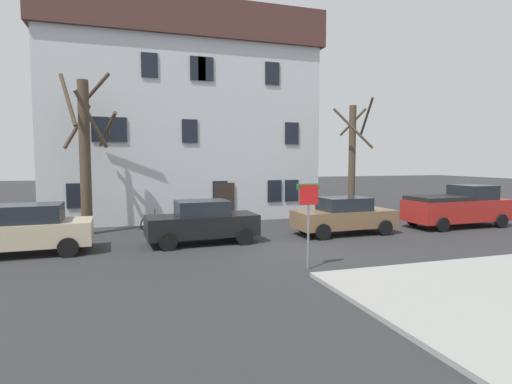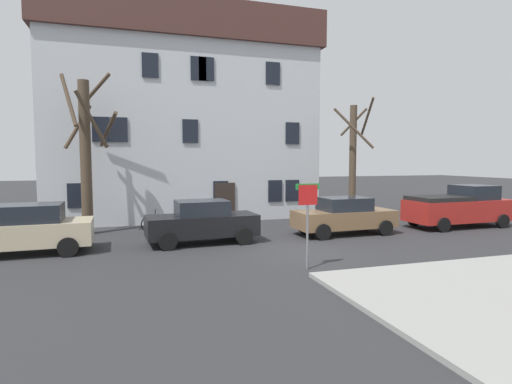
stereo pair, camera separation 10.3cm
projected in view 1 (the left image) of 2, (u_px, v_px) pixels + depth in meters
The scene contains 10 objects.
ground_plane at pixel (298, 250), 14.87m from camera, with size 120.00×120.00×0.00m, color #2D2D30.
building_main at pixel (181, 117), 24.49m from camera, with size 15.09×8.20×11.60m.
tree_bare_near at pixel (86, 150), 17.85m from camera, with size 2.43×2.43×7.24m.
tree_bare_mid at pixel (353, 159), 21.43m from camera, with size 2.39×2.40×6.52m.
car_beige_wagon at pixel (19, 229), 14.09m from camera, with size 4.73×2.21×1.77m.
car_black_sedan at pixel (202, 222), 16.07m from camera, with size 4.42×2.12×1.72m.
car_brown_sedan at pixel (344, 216), 18.08m from camera, with size 4.58×2.10×1.66m.
pickup_truck_red at pixel (458, 207), 20.11m from camera, with size 5.33×2.25×2.06m.
street_sign_pole at pixel (309, 209), 12.16m from camera, with size 0.76×0.07×2.61m.
bicycle_leaning at pixel (159, 223), 18.94m from camera, with size 1.71×0.48×1.03m.
Camera 1 is at (-5.88, -13.51, 3.31)m, focal length 28.45 mm.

